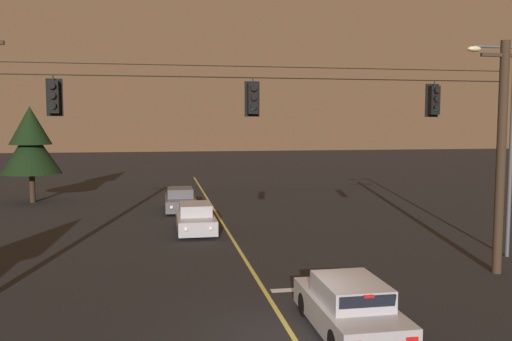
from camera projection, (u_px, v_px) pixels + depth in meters
ground_plane at (295, 340)px, 13.06m from camera, size 180.00×180.00×0.00m
lane_centre_stripe at (236, 245)px, 23.34m from camera, size 0.14×60.00×0.01m
stop_bar_paint at (323, 288)px, 17.20m from camera, size 3.40×0.36×0.01m
signal_span_assembly at (261, 157)px, 17.09m from camera, size 18.82×0.32×8.14m
traffic_light_leftmost at (53, 97)px, 15.80m from camera, size 0.48×0.41×1.22m
traffic_light_left_inner at (253, 99)px, 16.85m from camera, size 0.48×0.41×1.22m
traffic_light_centre at (434, 100)px, 17.94m from camera, size 0.48×0.41×1.22m
car_waiting_near_lane at (349, 308)px, 13.49m from camera, size 1.80×4.33×1.39m
car_oncoming_lead at (195, 219)px, 26.14m from camera, size 1.80×4.42×1.39m
car_oncoming_trailing at (180, 200)px, 32.43m from camera, size 1.80×4.42×1.39m
street_lamp_corner at (505, 131)px, 20.82m from camera, size 2.11×0.30×8.35m
tree_verge_far at (31, 143)px, 35.53m from camera, size 3.91×3.91×6.45m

